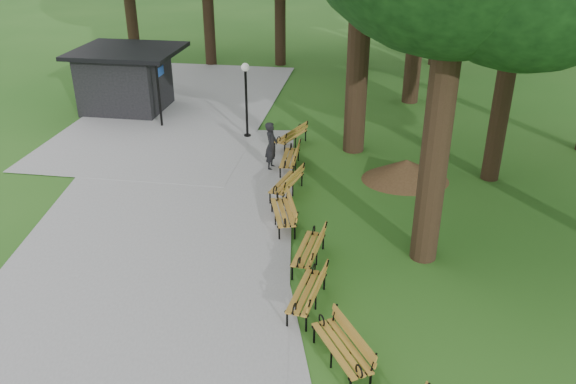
{
  "coord_description": "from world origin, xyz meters",
  "views": [
    {
      "loc": [
        -0.41,
        -12.11,
        8.51
      ],
      "look_at": [
        -0.15,
        2.91,
        1.1
      ],
      "focal_mm": 36.48,
      "sensor_mm": 36.0,
      "label": 1
    }
  ],
  "objects_px": {
    "bench_2": "(307,292)",
    "bench_6": "(290,158)",
    "bench_3": "(308,249)",
    "lamp_post": "(246,84)",
    "bench_7": "(291,136)",
    "kiosk": "(125,79)",
    "bench_5": "(286,183)",
    "dirt_mound": "(406,170)",
    "bench_4": "(283,212)",
    "person": "(271,146)",
    "bench_1": "(341,348)"
  },
  "relations": [
    {
      "from": "bench_3",
      "to": "bench_4",
      "type": "distance_m",
      "value": 2.15
    },
    {
      "from": "person",
      "to": "bench_2",
      "type": "height_order",
      "value": "person"
    },
    {
      "from": "bench_2",
      "to": "dirt_mound",
      "type": "bearing_deg",
      "value": 170.43
    },
    {
      "from": "bench_1",
      "to": "bench_2",
      "type": "height_order",
      "value": "same"
    },
    {
      "from": "bench_4",
      "to": "bench_1",
      "type": "bearing_deg",
      "value": 3.44
    },
    {
      "from": "person",
      "to": "bench_3",
      "type": "distance_m",
      "value": 6.3
    },
    {
      "from": "lamp_post",
      "to": "bench_7",
      "type": "distance_m",
      "value": 2.69
    },
    {
      "from": "bench_7",
      "to": "person",
      "type": "bearing_deg",
      "value": 12.07
    },
    {
      "from": "bench_4",
      "to": "bench_7",
      "type": "distance_m",
      "value": 6.25
    },
    {
      "from": "dirt_mound",
      "to": "bench_1",
      "type": "height_order",
      "value": "bench_1"
    },
    {
      "from": "lamp_post",
      "to": "bench_4",
      "type": "relative_size",
      "value": 1.59
    },
    {
      "from": "bench_2",
      "to": "bench_6",
      "type": "bearing_deg",
      "value": -159.98
    },
    {
      "from": "lamp_post",
      "to": "bench_7",
      "type": "bearing_deg",
      "value": -32.22
    },
    {
      "from": "bench_3",
      "to": "kiosk",
      "type": "bearing_deg",
      "value": -133.25
    },
    {
      "from": "bench_1",
      "to": "bench_2",
      "type": "distance_m",
      "value": 2.0
    },
    {
      "from": "kiosk",
      "to": "bench_5",
      "type": "height_order",
      "value": "kiosk"
    },
    {
      "from": "dirt_mound",
      "to": "bench_5",
      "type": "bearing_deg",
      "value": -165.02
    },
    {
      "from": "bench_3",
      "to": "bench_7",
      "type": "height_order",
      "value": "same"
    },
    {
      "from": "dirt_mound",
      "to": "bench_7",
      "type": "distance_m",
      "value": 4.98
    },
    {
      "from": "person",
      "to": "bench_1",
      "type": "relative_size",
      "value": 0.92
    },
    {
      "from": "person",
      "to": "dirt_mound",
      "type": "bearing_deg",
      "value": -88.65
    },
    {
      "from": "kiosk",
      "to": "lamp_post",
      "type": "distance_m",
      "value": 6.78
    },
    {
      "from": "bench_6",
      "to": "bench_7",
      "type": "xyz_separation_m",
      "value": [
        0.08,
        2.19,
        0.0
      ]
    },
    {
      "from": "bench_5",
      "to": "bench_7",
      "type": "xyz_separation_m",
      "value": [
        0.22,
        4.23,
        0.0
      ]
    },
    {
      "from": "lamp_post",
      "to": "bench_2",
      "type": "relative_size",
      "value": 1.59
    },
    {
      "from": "lamp_post",
      "to": "bench_3",
      "type": "bearing_deg",
      "value": -77.85
    },
    {
      "from": "bench_5",
      "to": "bench_7",
      "type": "distance_m",
      "value": 4.23
    },
    {
      "from": "bench_1",
      "to": "bench_3",
      "type": "relative_size",
      "value": 1.0
    },
    {
      "from": "bench_1",
      "to": "bench_5",
      "type": "height_order",
      "value": "same"
    },
    {
      "from": "bench_1",
      "to": "bench_6",
      "type": "distance_m",
      "value": 9.91
    },
    {
      "from": "bench_4",
      "to": "bench_5",
      "type": "height_order",
      "value": "same"
    },
    {
      "from": "bench_6",
      "to": "bench_7",
      "type": "distance_m",
      "value": 2.19
    },
    {
      "from": "bench_2",
      "to": "bench_3",
      "type": "relative_size",
      "value": 1.0
    },
    {
      "from": "bench_5",
      "to": "bench_2",
      "type": "bearing_deg",
      "value": 26.86
    },
    {
      "from": "kiosk",
      "to": "bench_1",
      "type": "bearing_deg",
      "value": -53.72
    },
    {
      "from": "bench_4",
      "to": "bench_6",
      "type": "relative_size",
      "value": 1.0
    },
    {
      "from": "bench_2",
      "to": "bench_7",
      "type": "distance_m",
      "value": 10.16
    },
    {
      "from": "dirt_mound",
      "to": "bench_4",
      "type": "xyz_separation_m",
      "value": [
        -4.23,
        -3.11,
        0.06
      ]
    },
    {
      "from": "lamp_post",
      "to": "dirt_mound",
      "type": "distance_m",
      "value": 7.24
    },
    {
      "from": "bench_1",
      "to": "bench_6",
      "type": "xyz_separation_m",
      "value": [
        -0.85,
        9.87,
        0.0
      ]
    },
    {
      "from": "dirt_mound",
      "to": "bench_2",
      "type": "bearing_deg",
      "value": -117.87
    },
    {
      "from": "lamp_post",
      "to": "bench_5",
      "type": "xyz_separation_m",
      "value": [
        1.51,
        -5.32,
        -1.75
      ]
    },
    {
      "from": "dirt_mound",
      "to": "lamp_post",
      "type": "bearing_deg",
      "value": 143.0
    },
    {
      "from": "bench_6",
      "to": "bench_7",
      "type": "height_order",
      "value": "same"
    },
    {
      "from": "bench_5",
      "to": "bench_7",
      "type": "relative_size",
      "value": 1.0
    },
    {
      "from": "bench_6",
      "to": "bench_3",
      "type": "bearing_deg",
      "value": 11.9
    },
    {
      "from": "dirt_mound",
      "to": "bench_5",
      "type": "xyz_separation_m",
      "value": [
        -4.09,
        -1.1,
        0.06
      ]
    },
    {
      "from": "lamp_post",
      "to": "bench_7",
      "type": "xyz_separation_m",
      "value": [
        1.73,
        -1.09,
        -1.75
      ]
    },
    {
      "from": "bench_3",
      "to": "bench_6",
      "type": "xyz_separation_m",
      "value": [
        -0.37,
        6.11,
        0.0
      ]
    },
    {
      "from": "dirt_mound",
      "to": "bench_7",
      "type": "relative_size",
      "value": 1.32
    }
  ]
}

